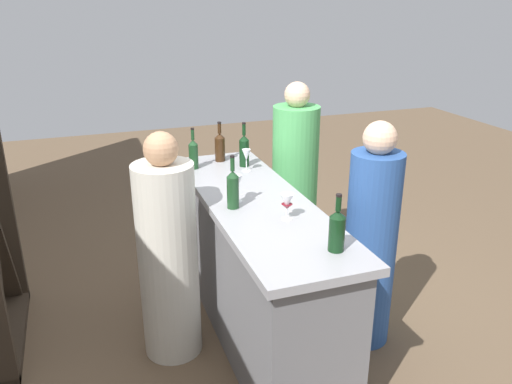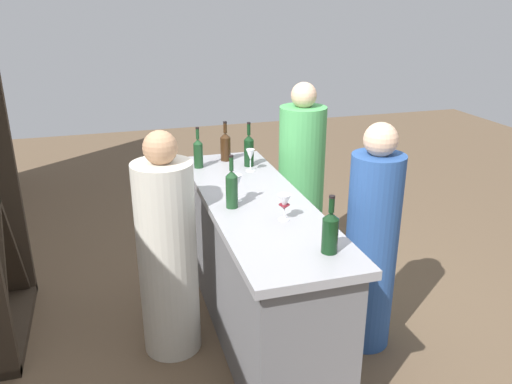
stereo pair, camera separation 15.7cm
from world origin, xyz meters
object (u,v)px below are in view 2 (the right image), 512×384
object	(u,v)px
wine_bottle_second_right_olive_green	(198,152)
wine_glass_near_center	(284,203)
person_center_guest	(301,187)
wine_bottle_second_left_olive_green	(232,188)
wine_bottle_rightmost_amber_brown	(225,146)
wine_glass_near_left	(250,156)
wine_bottle_center_dark_green	(249,150)
person_left_guest	(371,247)
wine_glass_near_right	(237,183)
wine_bottle_leftmost_dark_green	(330,231)
person_server_behind	(168,255)

from	to	relation	value
wine_bottle_second_right_olive_green	wine_glass_near_center	distance (m)	1.12
person_center_guest	wine_bottle_second_right_olive_green	bearing A→B (deg)	-16.32
wine_bottle_second_left_olive_green	wine_bottle_rightmost_amber_brown	world-z (taller)	wine_bottle_second_left_olive_green
wine_glass_near_left	wine_glass_near_center	size ratio (longest dim) A/B	1.06
person_center_guest	wine_bottle_center_dark_green	bearing A→B (deg)	-4.79
wine_glass_near_left	person_left_guest	bearing A→B (deg)	-146.82
wine_bottle_rightmost_amber_brown	person_center_guest	size ratio (longest dim) A/B	0.20
wine_bottle_center_dark_green	person_left_guest	size ratio (longest dim) A/B	0.22
wine_glass_near_right	wine_bottle_leftmost_dark_green	bearing A→B (deg)	-161.18
wine_bottle_leftmost_dark_green	person_left_guest	distance (m)	0.83
wine_glass_near_left	wine_glass_near_center	world-z (taller)	wine_glass_near_left
person_left_guest	person_server_behind	bearing A→B (deg)	2.56
wine_bottle_center_dark_green	wine_glass_near_center	bearing A→B (deg)	175.62
wine_bottle_rightmost_amber_brown	person_left_guest	xyz separation A→B (m)	(-1.15, -0.67, -0.41)
wine_bottle_second_left_olive_green	person_left_guest	distance (m)	0.97
wine_bottle_rightmost_amber_brown	wine_bottle_center_dark_green	bearing A→B (deg)	-143.73
wine_bottle_center_dark_green	wine_glass_near_right	xyz separation A→B (m)	(-0.66, 0.26, -0.00)
wine_bottle_rightmost_amber_brown	wine_glass_near_center	xyz separation A→B (m)	(-1.20, -0.06, -0.02)
person_server_behind	person_center_guest	bearing A→B (deg)	49.76
wine_bottle_second_right_olive_green	person_left_guest	distance (m)	1.43
wine_bottle_center_dark_green	wine_glass_near_center	xyz separation A→B (m)	(-1.01, 0.08, -0.03)
wine_bottle_second_left_olive_green	wine_bottle_rightmost_amber_brown	xyz separation A→B (m)	(0.93, -0.18, -0.01)
wine_glass_near_right	wine_glass_near_left	bearing A→B (deg)	-24.02
wine_glass_near_center	wine_glass_near_left	bearing A→B (deg)	-3.58
wine_bottle_second_left_olive_green	wine_glass_near_left	world-z (taller)	wine_bottle_second_left_olive_green
wine_glass_near_right	person_left_guest	world-z (taller)	person_left_guest
wine_bottle_second_right_olive_green	person_server_behind	bearing A→B (deg)	154.51
wine_bottle_center_dark_green	wine_bottle_rightmost_amber_brown	bearing A→B (deg)	36.27
wine_bottle_second_right_olive_green	wine_glass_near_left	bearing A→B (deg)	-118.18
wine_bottle_second_left_olive_green	wine_glass_near_left	xyz separation A→B (m)	(0.63, -0.30, -0.01)
wine_bottle_second_left_olive_green	wine_glass_near_center	size ratio (longest dim) A/B	2.13
person_left_guest	wine_bottle_rightmost_amber_brown	bearing A→B (deg)	-43.48
wine_glass_near_right	person_center_guest	size ratio (longest dim) A/B	0.11
wine_bottle_leftmost_dark_green	person_left_guest	world-z (taller)	person_left_guest
wine_bottle_second_right_olive_green	wine_bottle_rightmost_amber_brown	xyz separation A→B (m)	(0.11, -0.23, 0.00)
wine_glass_near_center	wine_bottle_rightmost_amber_brown	bearing A→B (deg)	2.75
wine_bottle_second_left_olive_green	wine_glass_near_left	bearing A→B (deg)	-25.09
wine_bottle_leftmost_dark_green	person_server_behind	xyz separation A→B (m)	(0.80, 0.72, -0.43)
wine_bottle_leftmost_dark_green	wine_glass_near_center	size ratio (longest dim) A/B	1.97
wine_glass_near_right	wine_bottle_rightmost_amber_brown	bearing A→B (deg)	-8.66
wine_glass_near_right	person_left_guest	xyz separation A→B (m)	(-0.30, -0.79, -0.41)
wine_bottle_rightmost_amber_brown	person_center_guest	world-z (taller)	person_center_guest
wine_bottle_second_right_olive_green	wine_glass_near_center	size ratio (longest dim) A/B	1.99
wine_bottle_rightmost_amber_brown	wine_glass_near_center	bearing A→B (deg)	-177.25
wine_bottle_center_dark_green	person_left_guest	xyz separation A→B (m)	(-0.96, -0.53, -0.42)
wine_glass_near_center	person_left_guest	bearing A→B (deg)	-85.23
wine_glass_near_left	wine_glass_near_center	bearing A→B (deg)	176.42
person_center_guest	wine_bottle_rightmost_amber_brown	bearing A→B (deg)	-25.15
wine_glass_near_center	person_center_guest	world-z (taller)	person_center_guest
wine_bottle_second_right_olive_green	person_server_behind	size ratio (longest dim) A/B	0.21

